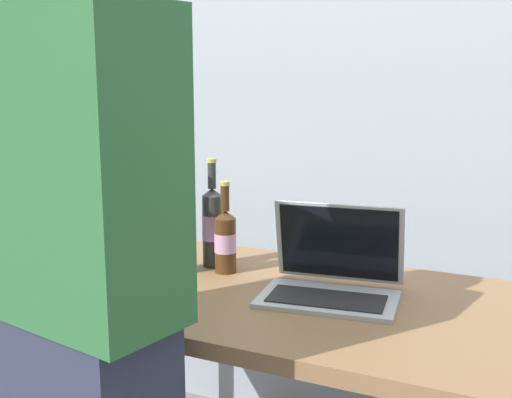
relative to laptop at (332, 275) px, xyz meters
The scene contains 7 objects.
desk 0.25m from the laptop, 168.56° to the right, with size 1.52×0.74×0.77m.
laptop is the anchor object (origin of this frame).
beer_bottle_dark 0.47m from the laptop, behind, with size 0.07×0.07×0.34m.
beer_bottle_green 0.36m from the laptop, behind, with size 0.06×0.06×0.27m.
beer_bottle_brown 0.43m from the laptop, 167.17° to the left, with size 0.06×0.06×0.33m.
person_figure 0.67m from the laptop, 120.85° to the right, with size 0.46×0.34×1.72m.
back_wall 0.85m from the laptop, 106.92° to the left, with size 6.00×0.10×2.60m, color #99A3AD.
Camera 1 is at (0.73, -1.52, 1.35)m, focal length 45.25 mm.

